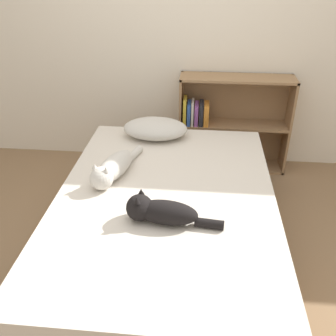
# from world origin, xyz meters

# --- Properties ---
(ground_plane) EXTENTS (8.00, 8.00, 0.00)m
(ground_plane) POSITION_xyz_m (0.00, 0.00, 0.00)
(ground_plane) COLOR #846647
(wall_back) EXTENTS (8.00, 0.06, 2.50)m
(wall_back) POSITION_xyz_m (0.00, 1.44, 1.25)
(wall_back) COLOR silver
(wall_back) RESTS_ON ground_plane
(bed) EXTENTS (1.34, 1.95, 0.51)m
(bed) POSITION_xyz_m (0.00, 0.00, 0.25)
(bed) COLOR brown
(bed) RESTS_ON ground_plane
(pillow) EXTENTS (0.49, 0.33, 0.14)m
(pillow) POSITION_xyz_m (-0.16, 0.78, 0.58)
(pillow) COLOR beige
(pillow) RESTS_ON bed
(cat_light) EXTENTS (0.26, 0.57, 0.16)m
(cat_light) POSITION_xyz_m (-0.36, 0.16, 0.57)
(cat_light) COLOR beige
(cat_light) RESTS_ON bed
(cat_dark) EXTENTS (0.53, 0.18, 0.17)m
(cat_dark) POSITION_xyz_m (-0.01, -0.25, 0.57)
(cat_dark) COLOR black
(cat_dark) RESTS_ON bed
(bookshelf) EXTENTS (0.96, 0.26, 0.85)m
(bookshelf) POSITION_xyz_m (0.44, 1.31, 0.44)
(bookshelf) COLOR #8E6B47
(bookshelf) RESTS_ON ground_plane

